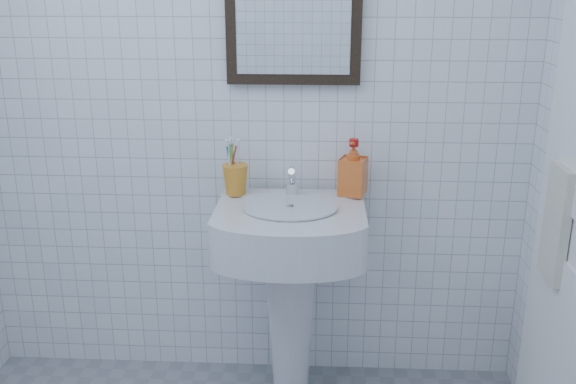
{
  "coord_description": "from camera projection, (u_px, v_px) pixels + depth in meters",
  "views": [
    {
      "loc": [
        0.28,
        -1.24,
        1.61
      ],
      "look_at": [
        0.17,
        0.86,
        0.92
      ],
      "focal_mm": 40.0,
      "sensor_mm": 36.0,
      "label": 1
    }
  ],
  "objects": [
    {
      "name": "wall_back",
      "position": [
        248.0,
        80.0,
        2.44
      ],
      "size": [
        2.2,
        0.02,
        2.5
      ],
      "primitive_type": "cube",
      "color": "white",
      "rests_on": "ground"
    },
    {
      "name": "washbasin",
      "position": [
        291.0,
        270.0,
        2.44
      ],
      "size": [
        0.54,
        0.4,
        0.84
      ],
      "color": "silver",
      "rests_on": "ground"
    },
    {
      "name": "towel_ring",
      "position": [
        570.0,
        170.0,
        1.99
      ],
      "size": [
        0.01,
        0.18,
        0.18
      ],
      "primitive_type": "torus",
      "rotation": [
        0.0,
        1.57,
        0.0
      ],
      "color": "silver",
      "rests_on": "wall_right"
    },
    {
      "name": "hand_towel",
      "position": [
        556.0,
        224.0,
        2.05
      ],
      "size": [
        0.03,
        0.16,
        0.38
      ],
      "primitive_type": "cube",
      "color": "beige",
      "rests_on": "towel_ring"
    },
    {
      "name": "soap_dispenser",
      "position": [
        353.0,
        168.0,
        2.43
      ],
      "size": [
        0.12,
        0.12,
        0.21
      ],
      "primitive_type": "imported",
      "rotation": [
        0.0,
        0.0,
        -0.3
      ],
      "color": "red",
      "rests_on": "washbasin"
    },
    {
      "name": "faucet",
      "position": [
        292.0,
        183.0,
        2.44
      ],
      "size": [
        0.05,
        0.1,
        0.12
      ],
      "color": "silver",
      "rests_on": "washbasin"
    },
    {
      "name": "toothbrush_cup",
      "position": [
        236.0,
        180.0,
        2.45
      ],
      "size": [
        0.12,
        0.12,
        0.12
      ],
      "primitive_type": null,
      "rotation": [
        0.0,
        0.0,
        -0.34
      ],
      "color": "orange",
      "rests_on": "washbasin"
    }
  ]
}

